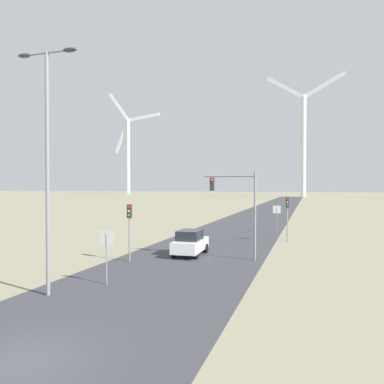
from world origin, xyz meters
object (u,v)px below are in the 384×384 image
Objects in this scene: streetlamp at (47,145)px; traffic_light_mast_overhead at (237,199)px; traffic_light_post_near_left at (129,220)px; stop_sign_far at (277,214)px; traffic_light_post_near_right at (287,209)px; stop_sign_near at (106,247)px; wind_turbine_left at (304,135)px; wind_turbine_far_left at (128,148)px; car_approaching at (190,243)px.

streetlamp is 1.88× the size of traffic_light_mast_overhead.
traffic_light_mast_overhead is (6.72, 2.80, 1.37)m from traffic_light_post_near_left.
traffic_light_post_near_left reaches higher than stop_sign_far.
traffic_light_post_near_right is at bearing 64.42° from streetlamp.
traffic_light_post_near_right is (8.01, 17.53, 1.00)m from stop_sign_near.
streetlamp is 27.69m from stop_sign_far.
wind_turbine_left is at bearing 90.32° from traffic_light_post_near_right.
stop_sign_near is 0.05× the size of wind_turbine_left.
traffic_light_post_near_right is at bearing 51.50° from traffic_light_post_near_left.
streetlamp is at bearing -121.99° from traffic_light_mast_overhead.
stop_sign_near is at bearing -121.89° from traffic_light_mast_overhead.
wind_turbine_far_left is at bearing 116.85° from stop_sign_near.
traffic_light_post_near_left is at bearing 89.60° from streetlamp.
traffic_light_post_near_right is 204.94m from wind_turbine_far_left.
streetlamp is 3.81× the size of stop_sign_far.
wind_turbine_far_left is at bearing 121.65° from stop_sign_far.
car_approaching is 160.56m from wind_turbine_left.
wind_turbine_left is (104.21, -24.68, 0.51)m from wind_turbine_far_left.
car_approaching is (3.15, 3.41, -1.88)m from traffic_light_post_near_left.
wind_turbine_left is (1.97, 158.62, 24.72)m from traffic_light_mast_overhead.
streetlamp is 2.69× the size of car_approaching.
stop_sign_far is 0.77× the size of traffic_light_post_near_left.
traffic_light_mast_overhead is at bearing 58.11° from stop_sign_near.
streetlamp is 4.04× the size of stop_sign_near.
stop_sign_near is 0.69× the size of traffic_light_post_near_right.
traffic_light_post_near_left is (0.06, 8.04, -4.11)m from streetlamp.
stop_sign_far is 19.72m from traffic_light_post_near_left.
wind_turbine_far_left reaches higher than stop_sign_near.
wind_turbine_left is at bearing 87.05° from streetlamp.
streetlamp is 0.18× the size of wind_turbine_far_left.
stop_sign_far is at bearing 74.33° from stop_sign_near.
stop_sign_near is at bearing -114.55° from traffic_light_post_near_right.
stop_sign_far is 0.73× the size of traffic_light_post_near_right.
wind_turbine_left reaches higher than car_approaching.
streetlamp reaches higher than traffic_light_mast_overhead.
stop_sign_near is at bearing -92.46° from wind_turbine_left.
traffic_light_post_near_left is at bearing -93.08° from wind_turbine_left.
streetlamp is at bearing -105.64° from car_approaching.
traffic_light_post_near_left is at bearing -62.83° from wind_turbine_far_left.
traffic_light_mast_overhead is (5.20, 8.35, 2.23)m from stop_sign_near.
wind_turbine_far_left is 1.08× the size of wind_turbine_left.
wind_turbine_far_left reaches higher than wind_turbine_left.
streetlamp is at bearing -92.95° from wind_turbine_left.
stop_sign_far reaches higher than stop_sign_near.
stop_sign_far is 0.49× the size of traffic_light_mast_overhead.
car_approaching is (-4.97, -14.55, -1.15)m from stop_sign_far.
stop_sign_far reaches higher than car_approaching.
stop_sign_near is at bearing -74.66° from traffic_light_post_near_left.
stop_sign_far is 0.05× the size of wind_turbine_left.
car_approaching is 0.07× the size of wind_turbine_left.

